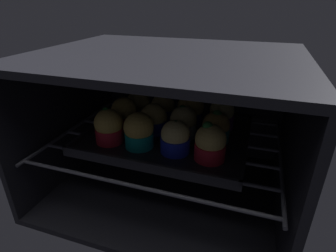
{
  "coord_description": "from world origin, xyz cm",
  "views": [
    {
      "loc": [
        19.51,
        -34.2,
        46.42
      ],
      "look_at": [
        0.0,
        23.04,
        17.35
      ],
      "focal_mm": 28.69,
      "sensor_mm": 36.0,
      "label": 1
    }
  ],
  "objects_px": {
    "muffin_row1_col1": "(154,119)",
    "muffin_row0_col3": "(210,143)",
    "baking_tray": "(168,135)",
    "muffin_row1_col2": "(183,122)",
    "muffin_row2_col1": "(163,108)",
    "muffin_row1_col0": "(125,114)",
    "muffin_row2_col2": "(191,109)",
    "muffin_row0_col0": "(109,127)",
    "muffin_row0_col1": "(139,131)",
    "muffin_row2_col0": "(139,106)",
    "muffin_row1_col3": "(216,128)",
    "muffin_row2_col3": "(222,114)",
    "muffin_row0_col2": "(175,138)"
  },
  "relations": [
    {
      "from": "baking_tray",
      "to": "muffin_row2_col1",
      "type": "relative_size",
      "value": 5.09
    },
    {
      "from": "muffin_row1_col3",
      "to": "muffin_row0_col2",
      "type": "bearing_deg",
      "value": -133.47
    },
    {
      "from": "muffin_row0_col0",
      "to": "muffin_row2_col2",
      "type": "xyz_separation_m",
      "value": [
        0.15,
        0.16,
        0.0
      ]
    },
    {
      "from": "muffin_row0_col1",
      "to": "muffin_row2_col2",
      "type": "bearing_deg",
      "value": 64.34
    },
    {
      "from": "baking_tray",
      "to": "muffin_row2_col2",
      "type": "distance_m",
      "value": 0.1
    },
    {
      "from": "muffin_row1_col1",
      "to": "muffin_row2_col2",
      "type": "height_order",
      "value": "muffin_row2_col2"
    },
    {
      "from": "muffin_row1_col0",
      "to": "muffin_row2_col3",
      "type": "xyz_separation_m",
      "value": [
        0.24,
        0.08,
        0.0
      ]
    },
    {
      "from": "baking_tray",
      "to": "muffin_row0_col3",
      "type": "height_order",
      "value": "muffin_row0_col3"
    },
    {
      "from": "muffin_row0_col3",
      "to": "muffin_row1_col2",
      "type": "height_order",
      "value": "muffin_row0_col3"
    },
    {
      "from": "muffin_row0_col0",
      "to": "muffin_row2_col3",
      "type": "distance_m",
      "value": 0.29
    },
    {
      "from": "muffin_row0_col2",
      "to": "muffin_row2_col3",
      "type": "height_order",
      "value": "muffin_row2_col3"
    },
    {
      "from": "muffin_row1_col2",
      "to": "muffin_row2_col0",
      "type": "xyz_separation_m",
      "value": [
        -0.15,
        0.07,
        -0.0
      ]
    },
    {
      "from": "muffin_row1_col3",
      "to": "muffin_row2_col3",
      "type": "xyz_separation_m",
      "value": [
        0.0,
        0.08,
        0.0
      ]
    },
    {
      "from": "muffin_row1_col2",
      "to": "muffin_row1_col3",
      "type": "distance_m",
      "value": 0.08
    },
    {
      "from": "muffin_row0_col3",
      "to": "muffin_row1_col3",
      "type": "distance_m",
      "value": 0.08
    },
    {
      "from": "baking_tray",
      "to": "muffin_row0_col1",
      "type": "relative_size",
      "value": 4.72
    },
    {
      "from": "muffin_row0_col1",
      "to": "muffin_row0_col2",
      "type": "relative_size",
      "value": 1.1
    },
    {
      "from": "muffin_row0_col0",
      "to": "muffin_row0_col3",
      "type": "xyz_separation_m",
      "value": [
        0.24,
        0.0,
        -0.0
      ]
    },
    {
      "from": "muffin_row0_col0",
      "to": "muffin_row1_col2",
      "type": "relative_size",
      "value": 1.07
    },
    {
      "from": "muffin_row0_col0",
      "to": "muffin_row0_col2",
      "type": "relative_size",
      "value": 1.12
    },
    {
      "from": "muffin_row0_col0",
      "to": "muffin_row2_col1",
      "type": "height_order",
      "value": "muffin_row0_col0"
    },
    {
      "from": "muffin_row1_col2",
      "to": "muffin_row1_col3",
      "type": "xyz_separation_m",
      "value": [
        0.08,
        -0.0,
        -0.0
      ]
    },
    {
      "from": "muffin_row0_col1",
      "to": "muffin_row1_col2",
      "type": "height_order",
      "value": "muffin_row0_col1"
    },
    {
      "from": "muffin_row0_col0",
      "to": "muffin_row0_col1",
      "type": "xyz_separation_m",
      "value": [
        0.08,
        0.0,
        0.0
      ]
    },
    {
      "from": "muffin_row2_col0",
      "to": "muffin_row2_col2",
      "type": "relative_size",
      "value": 0.91
    },
    {
      "from": "baking_tray",
      "to": "muffin_row1_col2",
      "type": "bearing_deg",
      "value": 5.61
    },
    {
      "from": "muffin_row1_col0",
      "to": "muffin_row1_col3",
      "type": "height_order",
      "value": "muffin_row1_col0"
    },
    {
      "from": "muffin_row2_col2",
      "to": "muffin_row1_col0",
      "type": "bearing_deg",
      "value": -153.36
    },
    {
      "from": "muffin_row1_col2",
      "to": "muffin_row2_col1",
      "type": "bearing_deg",
      "value": 137.86
    },
    {
      "from": "muffin_row0_col2",
      "to": "muffin_row1_col0",
      "type": "bearing_deg",
      "value": 153.88
    },
    {
      "from": "muffin_row1_col0",
      "to": "muffin_row2_col2",
      "type": "bearing_deg",
      "value": 26.64
    },
    {
      "from": "muffin_row2_col2",
      "to": "muffin_row2_col3",
      "type": "height_order",
      "value": "muffin_row2_col3"
    },
    {
      "from": "muffin_row1_col0",
      "to": "muffin_row2_col3",
      "type": "bearing_deg",
      "value": 17.58
    },
    {
      "from": "muffin_row0_col1",
      "to": "muffin_row2_col0",
      "type": "relative_size",
      "value": 1.1
    },
    {
      "from": "muffin_row0_col0",
      "to": "muffin_row1_col3",
      "type": "xyz_separation_m",
      "value": [
        0.24,
        0.08,
        -0.0
      ]
    },
    {
      "from": "muffin_row1_col0",
      "to": "muffin_row0_col0",
      "type": "bearing_deg",
      "value": -88.07
    },
    {
      "from": "muffin_row1_col1",
      "to": "muffin_row0_col3",
      "type": "bearing_deg",
      "value": -26.53
    },
    {
      "from": "muffin_row2_col0",
      "to": "muffin_row2_col3",
      "type": "bearing_deg",
      "value": 1.0
    },
    {
      "from": "muffin_row0_col3",
      "to": "muffin_row2_col0",
      "type": "height_order",
      "value": "muffin_row0_col3"
    },
    {
      "from": "muffin_row1_col3",
      "to": "muffin_row2_col2",
      "type": "xyz_separation_m",
      "value": [
        -0.08,
        0.08,
        0.01
      ]
    },
    {
      "from": "muffin_row1_col0",
      "to": "muffin_row2_col2",
      "type": "distance_m",
      "value": 0.18
    },
    {
      "from": "muffin_row0_col1",
      "to": "muffin_row0_col3",
      "type": "bearing_deg",
      "value": -0.26
    },
    {
      "from": "muffin_row0_col3",
      "to": "muffin_row2_col0",
      "type": "distance_m",
      "value": 0.28
    },
    {
      "from": "muffin_row1_col3",
      "to": "muffin_row2_col2",
      "type": "bearing_deg",
      "value": 135.72
    },
    {
      "from": "muffin_row0_col0",
      "to": "muffin_row2_col0",
      "type": "relative_size",
      "value": 1.12
    },
    {
      "from": "muffin_row1_col0",
      "to": "muffin_row2_col0",
      "type": "bearing_deg",
      "value": 84.47
    },
    {
      "from": "muffin_row1_col3",
      "to": "muffin_row2_col2",
      "type": "height_order",
      "value": "muffin_row2_col2"
    },
    {
      "from": "muffin_row1_col0",
      "to": "baking_tray",
      "type": "bearing_deg",
      "value": -1.6
    },
    {
      "from": "baking_tray",
      "to": "muffin_row1_col2",
      "type": "distance_m",
      "value": 0.06
    },
    {
      "from": "muffin_row0_col1",
      "to": "muffin_row1_col1",
      "type": "relative_size",
      "value": 1.08
    }
  ]
}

